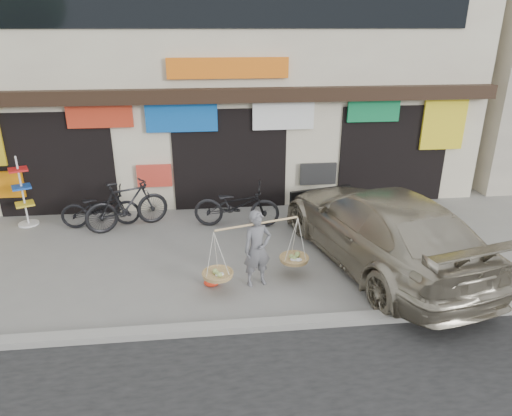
{
  "coord_description": "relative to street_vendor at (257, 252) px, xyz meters",
  "views": [
    {
      "loc": [
        -0.6,
        -8.23,
        4.67
      ],
      "look_at": [
        0.41,
        0.9,
        0.98
      ],
      "focal_mm": 32.0,
      "sensor_mm": 36.0,
      "label": 1
    }
  ],
  "objects": [
    {
      "name": "bike_2",
      "position": [
        -0.19,
        2.8,
        -0.14
      ],
      "size": [
        2.2,
        1.04,
        1.11
      ],
      "primitive_type": "imported",
      "rotation": [
        0.0,
        0.0,
        1.42
      ],
      "color": "black",
      "rests_on": "ground"
    },
    {
      "name": "display_rack",
      "position": [
        -5.42,
        3.46,
        0.02
      ],
      "size": [
        0.56,
        0.56,
        1.78
      ],
      "rotation": [
        0.0,
        0.0,
        0.43
      ],
      "color": "silver",
      "rests_on": "ground"
    },
    {
      "name": "ground",
      "position": [
        -0.27,
        0.59,
        -0.69
      ],
      "size": [
        70.0,
        70.0,
        0.0
      ],
      "primitive_type": "plane",
      "color": "gray",
      "rests_on": "ground"
    },
    {
      "name": "bike_0",
      "position": [
        -3.54,
        3.16,
        -0.2
      ],
      "size": [
        1.93,
        0.82,
        0.99
      ],
      "primitive_type": "imported",
      "rotation": [
        0.0,
        0.0,
        1.66
      ],
      "color": "black",
      "rests_on": "ground"
    },
    {
      "name": "suv",
      "position": [
        2.61,
        0.62,
        0.11
      ],
      "size": [
        3.47,
        5.92,
        1.61
      ],
      "rotation": [
        0.0,
        0.0,
        3.37
      ],
      "color": "#A69C86",
      "rests_on": "ground"
    },
    {
      "name": "street_vendor",
      "position": [
        0.0,
        0.0,
        0.0
      ],
      "size": [
        2.08,
        1.0,
        1.52
      ],
      "rotation": [
        0.0,
        0.0,
        0.28
      ],
      "color": "slate",
      "rests_on": "ground"
    },
    {
      "name": "shophouse_block",
      "position": [
        -0.27,
        7.01,
        2.76
      ],
      "size": [
        14.0,
        6.32,
        7.0
      ],
      "color": "beige",
      "rests_on": "ground"
    },
    {
      "name": "red_bag",
      "position": [
        -0.88,
        0.03,
        -0.62
      ],
      "size": [
        0.31,
        0.25,
        0.14
      ],
      "primitive_type": "ellipsoid",
      "color": "red",
      "rests_on": "ground"
    },
    {
      "name": "bike_1",
      "position": [
        -2.86,
        2.96,
        -0.08
      ],
      "size": [
        2.1,
        1.36,
        1.23
      ],
      "primitive_type": "imported",
      "rotation": [
        0.0,
        0.0,
        1.99
      ],
      "color": "black",
      "rests_on": "ground"
    },
    {
      "name": "kerb",
      "position": [
        -0.27,
        -1.41,
        -0.63
      ],
      "size": [
        70.0,
        0.25,
        0.12
      ],
      "primitive_type": "cube",
      "color": "gray",
      "rests_on": "ground"
    }
  ]
}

